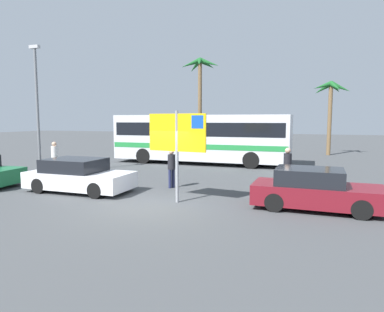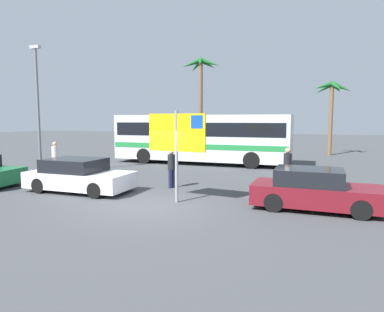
% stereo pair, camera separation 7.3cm
% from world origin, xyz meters
% --- Properties ---
extents(ground, '(120.00, 120.00, 0.00)m').
position_xyz_m(ground, '(0.00, 0.00, 0.00)').
color(ground, '#424447').
extents(bus_front_coach, '(11.42, 2.71, 3.17)m').
position_xyz_m(bus_front_coach, '(-1.73, 11.06, 1.78)').
color(bus_front_coach, silver).
rests_on(bus_front_coach, ground).
extents(ferry_sign, '(2.19, 0.34, 3.20)m').
position_xyz_m(ferry_sign, '(0.84, 0.72, 2.33)').
color(ferry_sign, gray).
rests_on(ferry_sign, ground).
extents(car_maroon, '(4.05, 1.78, 1.32)m').
position_xyz_m(car_maroon, '(5.34, 1.35, 0.63)').
color(car_maroon, maroon).
rests_on(car_maroon, ground).
extents(car_white, '(4.25, 1.92, 1.32)m').
position_xyz_m(car_white, '(-3.64, 1.10, 0.64)').
color(car_white, silver).
rests_on(car_white, ground).
extents(pedestrian_near_sign, '(0.32, 0.32, 1.77)m').
position_xyz_m(pedestrian_near_sign, '(-7.16, 3.77, 1.05)').
color(pedestrian_near_sign, '#1E2347').
rests_on(pedestrian_near_sign, ground).
extents(pedestrian_by_bus, '(0.32, 0.32, 1.64)m').
position_xyz_m(pedestrian_by_bus, '(-0.38, 3.01, 0.96)').
color(pedestrian_by_bus, '#1E2347').
rests_on(pedestrian_by_bus, ground).
extents(pedestrian_crossing_lot, '(0.32, 0.32, 1.76)m').
position_xyz_m(pedestrian_crossing_lot, '(4.28, 4.06, 1.04)').
color(pedestrian_crossing_lot, '#1E2347').
rests_on(pedestrian_crossing_lot, ground).
extents(lamp_post_right_side, '(0.56, 0.20, 6.63)m').
position_xyz_m(lamp_post_right_side, '(-8.22, 3.86, 3.64)').
color(lamp_post_right_side, slate).
rests_on(lamp_post_right_side, ground).
extents(palm_tree_seaside, '(2.98, 2.92, 5.94)m').
position_xyz_m(palm_tree_seaside, '(6.43, 19.61, 4.70)').
color(palm_tree_seaside, brown).
rests_on(palm_tree_seaside, ground).
extents(palm_tree_inland, '(3.13, 3.28, 7.88)m').
position_xyz_m(palm_tree_inland, '(-3.65, 16.81, 6.22)').
color(palm_tree_inland, brown).
rests_on(palm_tree_inland, ground).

